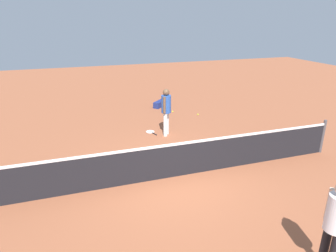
# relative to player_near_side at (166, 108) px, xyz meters

# --- Properties ---
(ground_plane) EXTENTS (40.00, 40.00, 0.00)m
(ground_plane) POSITION_rel_player_near_side_xyz_m (0.83, 2.92, -1.01)
(ground_plane) COLOR #9E5638
(court_net) EXTENTS (10.09, 0.09, 1.07)m
(court_net) POSITION_rel_player_near_side_xyz_m (0.83, 2.92, -0.51)
(court_net) COLOR #4C4C51
(court_net) RESTS_ON ground_plane
(player_near_side) EXTENTS (0.47, 0.48, 1.70)m
(player_near_side) POSITION_rel_player_near_side_xyz_m (0.00, 0.00, 0.00)
(player_near_side) COLOR white
(player_near_side) RESTS_ON ground_plane
(player_far_side) EXTENTS (0.40, 0.53, 1.70)m
(player_far_side) POSITION_rel_player_near_side_xyz_m (-0.63, 6.68, 0.00)
(player_far_side) COLOR black
(player_far_side) RESTS_ON ground_plane
(tennis_racket_near_player) EXTENTS (0.40, 0.61, 0.03)m
(tennis_racket_near_player) POSITION_rel_player_near_side_xyz_m (0.47, -0.42, -1.00)
(tennis_racket_near_player) COLOR white
(tennis_racket_near_player) RESTS_ON ground_plane
(tennis_ball_near_player) EXTENTS (0.07, 0.07, 0.07)m
(tennis_ball_near_player) POSITION_rel_player_near_side_xyz_m (-1.18, 1.21, -0.98)
(tennis_ball_near_player) COLOR #C6E033
(tennis_ball_near_player) RESTS_ON ground_plane
(tennis_ball_by_net) EXTENTS (0.07, 0.07, 0.07)m
(tennis_ball_by_net) POSITION_rel_player_near_side_xyz_m (-0.64, 1.55, -0.98)
(tennis_ball_by_net) COLOR #C6E033
(tennis_ball_by_net) RESTS_ON ground_plane
(tennis_ball_midcourt) EXTENTS (0.07, 0.07, 0.07)m
(tennis_ball_midcourt) POSITION_rel_player_near_side_xyz_m (-2.02, -1.74, -0.98)
(tennis_ball_midcourt) COLOR #C6E033
(tennis_ball_midcourt) RESTS_ON ground_plane
(tennis_ball_baseline) EXTENTS (0.07, 0.07, 0.07)m
(tennis_ball_baseline) POSITION_rel_player_near_side_xyz_m (-1.12, -2.50, -0.98)
(tennis_ball_baseline) COLOR #C6E033
(tennis_ball_baseline) RESTS_ON ground_plane
(equipment_bag) EXTENTS (0.77, 0.76, 0.28)m
(equipment_bag) POSITION_rel_player_near_side_xyz_m (-0.84, -3.53, -0.87)
(equipment_bag) COLOR navy
(equipment_bag) RESTS_ON ground_plane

